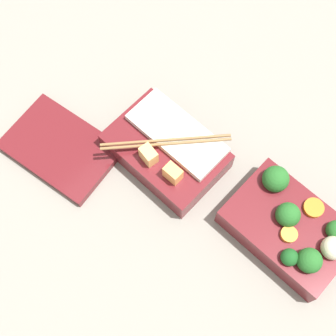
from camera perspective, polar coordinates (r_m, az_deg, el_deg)
name	(u,v)px	position (r m, az deg, el deg)	size (l,w,h in m)	color
ground_plane	(218,194)	(0.81, 6.13, -3.13)	(3.00, 3.00, 0.00)	gray
bento_tray_vegetable	(290,227)	(0.78, 14.68, -6.96)	(0.20, 0.13, 0.08)	maroon
bento_tray_rice	(167,150)	(0.81, -0.12, 2.25)	(0.20, 0.17, 0.08)	maroon
bento_lid	(61,148)	(0.85, -12.93, 2.40)	(0.19, 0.13, 0.02)	maroon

